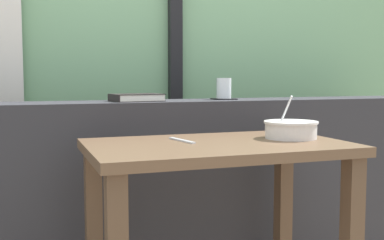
{
  "coord_description": "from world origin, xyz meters",
  "views": [
    {
      "loc": [
        -0.64,
        -1.55,
        0.95
      ],
      "look_at": [
        0.06,
        0.4,
        0.76
      ],
      "focal_mm": 45.59,
      "sensor_mm": 36.0,
      "label": 1
    }
  ],
  "objects_px": {
    "closed_book": "(136,98)",
    "juice_glass": "(224,89)",
    "breakfast_table": "(217,182)",
    "soup_bowl": "(291,130)",
    "fork_utensil": "(182,140)",
    "coaster_square": "(224,99)"
  },
  "relations": [
    {
      "from": "closed_book",
      "to": "juice_glass",
      "type": "bearing_deg",
      "value": 3.28
    },
    {
      "from": "breakfast_table",
      "to": "soup_bowl",
      "type": "distance_m",
      "value": 0.36
    },
    {
      "from": "soup_bowl",
      "to": "juice_glass",
      "type": "bearing_deg",
      "value": 96.44
    },
    {
      "from": "juice_glass",
      "to": "fork_utensil",
      "type": "height_order",
      "value": "juice_glass"
    },
    {
      "from": "breakfast_table",
      "to": "fork_utensil",
      "type": "relative_size",
      "value": 5.4
    },
    {
      "from": "coaster_square",
      "to": "closed_book",
      "type": "xyz_separation_m",
      "value": [
        -0.43,
        -0.02,
        0.01
      ]
    },
    {
      "from": "juice_glass",
      "to": "closed_book",
      "type": "distance_m",
      "value": 0.43
    },
    {
      "from": "breakfast_table",
      "to": "fork_utensil",
      "type": "xyz_separation_m",
      "value": [
        -0.11,
        0.08,
        0.14
      ]
    },
    {
      "from": "fork_utensil",
      "to": "closed_book",
      "type": "bearing_deg",
      "value": 88.08
    },
    {
      "from": "fork_utensil",
      "to": "coaster_square",
      "type": "bearing_deg",
      "value": 40.32
    },
    {
      "from": "juice_glass",
      "to": "fork_utensil",
      "type": "distance_m",
      "value": 0.6
    },
    {
      "from": "juice_glass",
      "to": "breakfast_table",
      "type": "bearing_deg",
      "value": -115.5
    },
    {
      "from": "breakfast_table",
      "to": "closed_book",
      "type": "bearing_deg",
      "value": 109.36
    },
    {
      "from": "soup_bowl",
      "to": "fork_utensil",
      "type": "xyz_separation_m",
      "value": [
        -0.42,
        0.06,
        -0.03
      ]
    },
    {
      "from": "coaster_square",
      "to": "juice_glass",
      "type": "height_order",
      "value": "juice_glass"
    },
    {
      "from": "soup_bowl",
      "to": "closed_book",
      "type": "bearing_deg",
      "value": 134.92
    },
    {
      "from": "closed_book",
      "to": "fork_utensil",
      "type": "height_order",
      "value": "closed_book"
    },
    {
      "from": "closed_book",
      "to": "soup_bowl",
      "type": "height_order",
      "value": "soup_bowl"
    },
    {
      "from": "breakfast_table",
      "to": "juice_glass",
      "type": "height_order",
      "value": "juice_glass"
    },
    {
      "from": "coaster_square",
      "to": "fork_utensil",
      "type": "bearing_deg",
      "value": -128.52
    },
    {
      "from": "breakfast_table",
      "to": "fork_utensil",
      "type": "distance_m",
      "value": 0.2
    },
    {
      "from": "closed_book",
      "to": "breakfast_table",
      "type": "bearing_deg",
      "value": -70.64
    }
  ]
}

